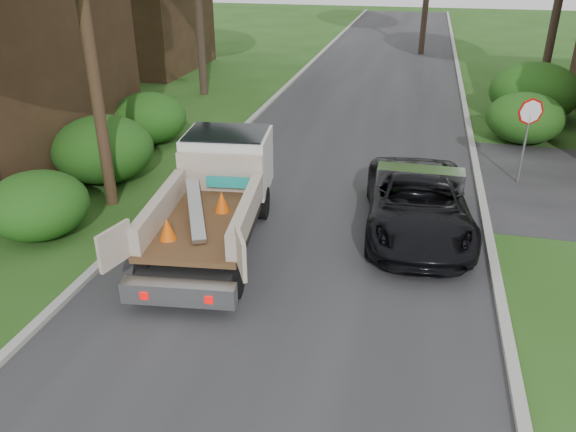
% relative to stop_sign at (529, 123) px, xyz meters
% --- Properties ---
extents(ground, '(120.00, 120.00, 0.00)m').
position_rel_stop_sign_xyz_m(ground, '(-5.20, -9.00, -1.78)').
color(ground, '#244914').
rests_on(ground, ground).
extents(road, '(8.00, 90.00, 0.02)m').
position_rel_stop_sign_xyz_m(road, '(-5.20, 1.00, -1.77)').
color(road, '#28282B').
rests_on(road, ground).
extents(curb_left, '(0.20, 90.00, 0.12)m').
position_rel_stop_sign_xyz_m(curb_left, '(-9.30, 1.00, -1.72)').
color(curb_left, '#9E9E99').
rests_on(curb_left, ground).
extents(curb_right, '(0.20, 90.00, 0.12)m').
position_rel_stop_sign_xyz_m(curb_right, '(-1.10, 1.00, -1.72)').
color(curb_right, '#9E9E99').
rests_on(curb_right, ground).
extents(stop_sign, '(0.71, 0.32, 2.48)m').
position_rel_stop_sign_xyz_m(stop_sign, '(0.00, 0.00, 0.00)').
color(stop_sign, slate).
rests_on(stop_sign, ground).
extents(house_left_far, '(7.56, 7.56, 6.00)m').
position_rel_stop_sign_xyz_m(house_left_far, '(-18.70, 13.00, 1.27)').
color(house_left_far, '#352416').
rests_on(house_left_far, ground).
extents(hedge_left_a, '(2.34, 2.34, 1.53)m').
position_rel_stop_sign_xyz_m(hedge_left_a, '(-11.40, -6.00, -1.01)').
color(hedge_left_a, '#0F4511').
rests_on(hedge_left_a, ground).
extents(hedge_left_b, '(2.86, 2.86, 1.87)m').
position_rel_stop_sign_xyz_m(hedge_left_b, '(-11.70, -2.50, -0.84)').
color(hedge_left_b, '#0F4511').
rests_on(hedge_left_b, ground).
extents(hedge_left_c, '(2.60, 2.60, 1.70)m').
position_rel_stop_sign_xyz_m(hedge_left_c, '(-12.00, 1.00, -0.93)').
color(hedge_left_c, '#0F4511').
rests_on(hedge_left_c, ground).
extents(hedge_right_a, '(2.60, 2.60, 1.70)m').
position_rel_stop_sign_xyz_m(hedge_right_a, '(0.60, 4.00, -0.93)').
color(hedge_right_a, '#0F4511').
rests_on(hedge_right_a, ground).
extents(hedge_right_b, '(3.38, 3.38, 2.21)m').
position_rel_stop_sign_xyz_m(hedge_right_b, '(1.30, 7.00, -0.67)').
color(hedge_right_b, '#0F4511').
rests_on(hedge_right_b, ground).
extents(flatbed_truck, '(3.00, 5.88, 2.14)m').
position_rel_stop_sign_xyz_m(flatbed_truck, '(-7.34, -4.81, -0.61)').
color(flatbed_truck, black).
rests_on(flatbed_truck, ground).
extents(black_pickup, '(2.81, 5.32, 1.43)m').
position_rel_stop_sign_xyz_m(black_pickup, '(-2.80, -3.75, -1.06)').
color(black_pickup, black).
rests_on(black_pickup, ground).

